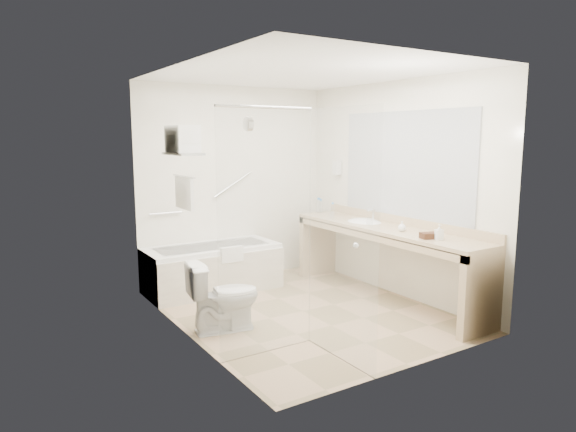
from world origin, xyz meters
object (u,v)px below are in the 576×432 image
bathtub (212,268)px  vanity_counter (385,245)px  toilet (224,296)px  amenity_basket (430,236)px  water_bottle_left (333,209)px

bathtub → vanity_counter: bearing=-42.4°
bathtub → toilet: toilet is taller
amenity_basket → water_bottle_left: bearing=86.3°
bathtub → amenity_basket: size_ratio=8.93×
toilet → amenity_basket: size_ratio=3.85×
amenity_basket → water_bottle_left: (0.11, 1.76, 0.05)m
bathtub → vanity_counter: (1.52, -1.39, 0.36)m
water_bottle_left → amenity_basket: bearing=-93.7°
vanity_counter → amenity_basket: bearing=-97.1°
amenity_basket → water_bottle_left: size_ratio=1.07×
toilet → bathtub: bearing=-10.1°
bathtub → water_bottle_left: size_ratio=9.59×
toilet → amenity_basket: 2.13m
bathtub → vanity_counter: size_ratio=0.59×
amenity_basket → water_bottle_left: 1.76m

